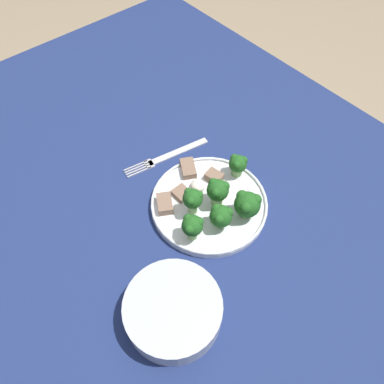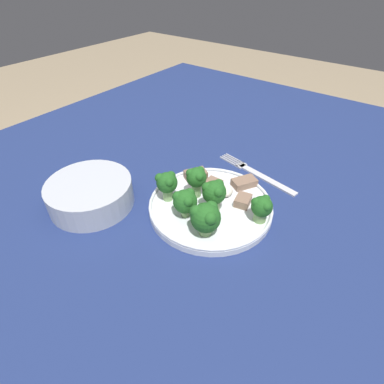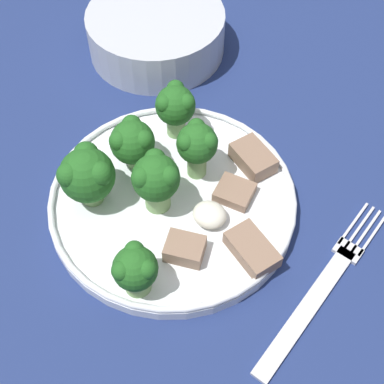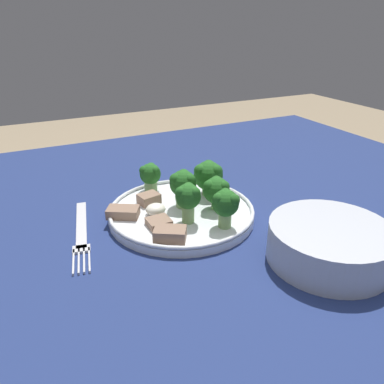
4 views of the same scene
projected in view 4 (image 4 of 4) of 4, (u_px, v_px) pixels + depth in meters
The scene contains 15 objects.
table at pixel (176, 300), 0.55m from camera, with size 1.36×1.12×0.75m.
dinner_plate at pixel (182, 212), 0.60m from camera, with size 0.23×0.23×0.02m.
fork at pixel (81, 233), 0.56m from camera, with size 0.06×0.20×0.00m.
cream_bowl at pixel (329, 244), 0.49m from camera, with size 0.16×0.16×0.05m.
broccoli_floret_near_rim_left at pixel (216, 190), 0.59m from camera, with size 0.04×0.04×0.05m.
broccoli_floret_center_left at pixel (188, 197), 0.55m from camera, with size 0.04×0.04×0.06m.
broccoli_floret_back_left at pixel (225, 204), 0.54m from camera, with size 0.04×0.04×0.06m.
broccoli_floret_front_left at pixel (208, 175), 0.64m from camera, with size 0.05×0.05×0.06m.
broccoli_floret_center_back at pixel (183, 184), 0.60m from camera, with size 0.04×0.04×0.06m.
broccoli_floret_mid_cluster at pixel (150, 175), 0.66m from camera, with size 0.04×0.04×0.05m.
meat_slice_front_slice at pixel (123, 212), 0.58m from camera, with size 0.06×0.05×0.01m.
meat_slice_middle_slice at pixel (156, 223), 0.55m from camera, with size 0.03×0.03×0.01m.
meat_slice_rear_slice at pixel (149, 199), 0.62m from camera, with size 0.04×0.03×0.02m.
meat_slice_edge_slice at pixel (171, 234), 0.52m from camera, with size 0.05×0.05×0.02m.
sauce_dollop at pixel (156, 209), 0.59m from camera, with size 0.03×0.03×0.02m.
Camera 4 is at (0.17, 0.40, 1.04)m, focal length 35.00 mm.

